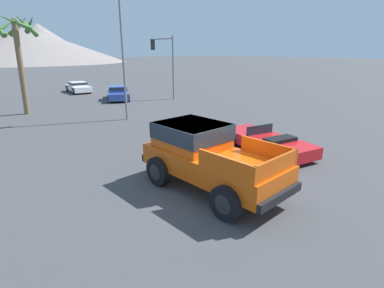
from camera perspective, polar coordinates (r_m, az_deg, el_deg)
The scene contains 8 objects.
ground_plane at distance 10.01m, azimuth 2.83°, elevation -8.34°, with size 320.00×320.00×0.00m, color #424244.
orange_pickup_truck at distance 9.67m, azimuth 2.51°, elevation -1.76°, with size 2.54×5.12×2.06m.
red_convertible_car at distance 13.76m, azimuth 14.07°, elevation 0.37°, with size 2.66×4.81×1.09m.
parked_car_blue at distance 28.28m, azimuth -13.86°, elevation 9.48°, with size 3.53×4.72×1.23m.
parked_car_white at distance 34.56m, azimuth -20.85°, elevation 10.13°, with size 2.25×4.40×1.08m.
traffic_light_main at distance 28.63m, azimuth -5.38°, elevation 16.48°, with size 0.38×3.60×5.52m.
street_lamp_post at distance 19.59m, azimuth -13.27°, elevation 19.62°, with size 0.90×0.24×8.84m.
palm_tree_tall at distance 23.83m, azimuth -30.69°, elevation 16.96°, with size 3.07×3.04×6.66m.
Camera 1 is at (-6.26, -6.47, 4.37)m, focal length 28.00 mm.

